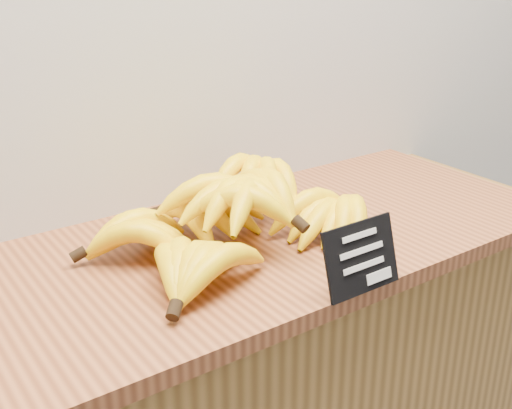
# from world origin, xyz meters

# --- Properties ---
(counter_top) EXTENTS (1.31, 0.54, 0.03)m
(counter_top) POSITION_xyz_m (-0.09, 2.75, 0.92)
(counter_top) COLOR #98552F
(counter_top) RESTS_ON counter
(chalkboard_sign) EXTENTS (0.14, 0.04, 0.11)m
(chalkboard_sign) POSITION_xyz_m (-0.03, 2.49, 0.99)
(chalkboard_sign) COLOR black
(chalkboard_sign) RESTS_ON counter_top
(banana_pile) EXTENTS (0.56, 0.37, 0.13)m
(banana_pile) POSITION_xyz_m (-0.11, 2.74, 0.99)
(banana_pile) COLOR yellow
(banana_pile) RESTS_ON counter_top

